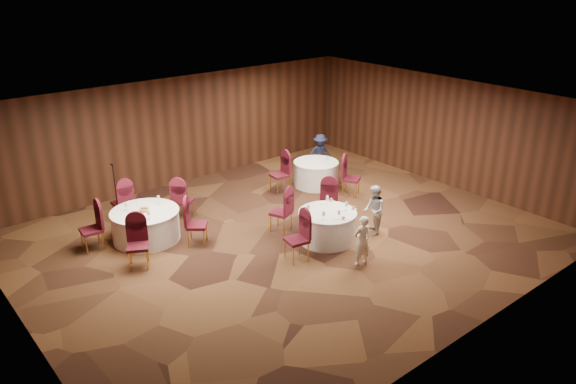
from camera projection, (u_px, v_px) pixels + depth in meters
ground at (287, 238)px, 13.65m from camera, size 12.00×12.00×0.00m
room_shell at (287, 162)px, 12.91m from camera, size 12.00×12.00×12.00m
table_main at (327, 226)px, 13.42m from camera, size 1.39×1.39×0.74m
table_left at (146, 225)px, 13.48m from camera, size 1.63×1.63×0.74m
table_right at (316, 173)px, 16.76m from camera, size 1.34×1.34×0.74m
chairs_main at (303, 216)px, 13.65m from camera, size 2.83×2.03×1.00m
chairs_left at (147, 220)px, 13.45m from camera, size 3.13×3.08×1.00m
chairs_right at (315, 177)px, 16.16m from camera, size 2.03×2.18×1.00m
tabletop_main at (335, 208)px, 13.26m from camera, size 1.09×1.11×0.22m
tabletop_left at (144, 208)px, 13.31m from camera, size 0.85×0.83×0.22m
tabletop_right at (327, 158)px, 16.47m from camera, size 0.08×0.08×0.22m
mic_stand at (117, 203)px, 14.53m from camera, size 0.24×0.24×1.51m
woman_a at (362, 241)px, 12.25m from camera, size 0.47×0.36×1.18m
woman_b at (374, 210)px, 13.65m from camera, size 0.75×0.78×1.26m
man_c at (320, 153)px, 17.73m from camera, size 0.93×0.77×1.25m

